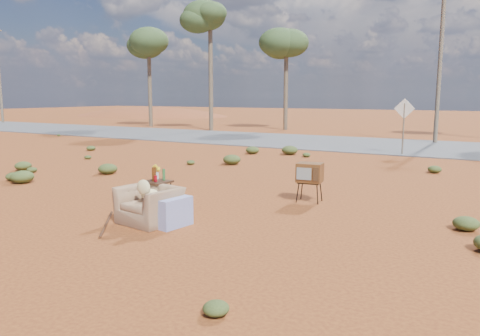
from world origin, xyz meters
The scene contains 13 objects.
ground centered at (0.00, 0.00, 0.00)m, with size 140.00×140.00×0.00m, color brown.
highway centered at (0.00, 15.00, 0.02)m, with size 140.00×7.00×0.04m, color #565659.
dirt_mound centered at (-30.00, 34.00, 0.00)m, with size 26.00×18.00×2.00m, color brown.
armchair centered at (-0.48, -0.53, 0.42)m, with size 1.30×0.81×0.89m.
tv_unit centered at (1.34, 2.51, 0.64)m, with size 0.58×0.49×0.86m.
side_table centered at (-0.86, 0.05, 0.69)m, with size 0.50×0.50×0.94m.
rusty_bar centered at (-1.15, -1.04, 0.02)m, with size 0.04×0.04×1.69m, color #492513.
road_sign centered at (1.50, 12.00, 1.50)m, with size 0.78×0.06×2.19m.
eucalyptus_far_left centered at (-18.00, 20.00, 5.94)m, with size 3.20×3.20×7.10m.
eucalyptus_left centered at (-12.00, 19.00, 6.92)m, with size 3.20×3.20×8.10m.
eucalyptus_near_left centered at (-8.00, 22.00, 5.45)m, with size 3.20×3.20×6.60m.
utility_pole_center centered at (2.00, 17.50, 4.15)m, with size 1.40×0.20×8.00m.
scrub_patch centered at (-0.82, 4.41, 0.14)m, with size 17.49×8.07×0.33m.
Camera 1 is at (4.98, -6.93, 2.31)m, focal length 35.00 mm.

